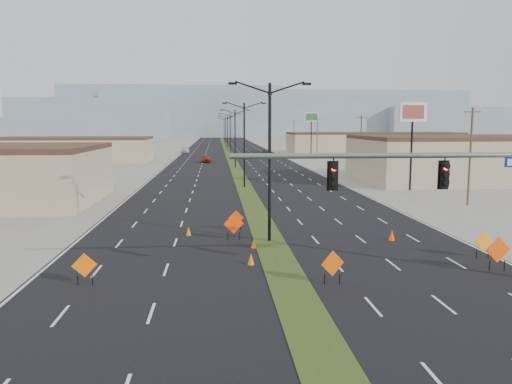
{
  "coord_description": "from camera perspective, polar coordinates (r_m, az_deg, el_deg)",
  "views": [
    {
      "loc": [
        -3.37,
        -19.21,
        7.42
      ],
      "look_at": [
        -0.86,
        12.03,
        3.2
      ],
      "focal_mm": 35.0,
      "sensor_mm": 36.0,
      "label": 1
    }
  ],
  "objects": [
    {
      "name": "construction_sign_0",
      "position": [
        24.75,
        -19.02,
        -8.05
      ],
      "size": [
        1.12,
        0.32,
        1.53
      ],
      "rotation": [
        0.0,
        0.0,
        0.25
      ],
      "color": "#F85C05",
      "rests_on": "ground"
    },
    {
      "name": "median_strip",
      "position": [
        119.49,
        -2.99,
        4.1
      ],
      "size": [
        2.0,
        400.0,
        0.04
      ],
      "primitive_type": "cube",
      "color": "#304418",
      "rests_on": "ground"
    },
    {
      "name": "cone_2",
      "position": [
        33.51,
        15.26,
        -4.8
      ],
      "size": [
        0.51,
        0.51,
        0.68
      ],
      "primitive_type": "cone",
      "rotation": [
        0.0,
        0.0,
        0.29
      ],
      "color": "#F64805",
      "rests_on": "ground"
    },
    {
      "name": "streetlight_1",
      "position": [
        59.34,
        -1.35,
        5.74
      ],
      "size": [
        5.15,
        0.24,
        10.02
      ],
      "color": "black",
      "rests_on": "ground"
    },
    {
      "name": "mesa_west",
      "position": [
        321.16,
        -26.14,
        7.54
      ],
      "size": [
        180.0,
        50.0,
        22.0
      ],
      "primitive_type": "cube",
      "color": "gray",
      "rests_on": "ground"
    },
    {
      "name": "utility_pole_3",
      "position": [
        151.05,
        4.33,
        6.61
      ],
      "size": [
        1.6,
        0.2,
        9.0
      ],
      "color": "#4C3823",
      "rests_on": "ground"
    },
    {
      "name": "utility_pole_1",
      "position": [
        82.63,
        11.89,
        5.61
      ],
      "size": [
        1.6,
        0.2,
        9.0
      ],
      "color": "#4C3823",
      "rests_on": "ground"
    },
    {
      "name": "cone_0",
      "position": [
        30.4,
        -0.26,
        -5.92
      ],
      "size": [
        0.38,
        0.38,
        0.56
      ],
      "primitive_type": "cone",
      "rotation": [
        0.0,
        0.0,
        0.15
      ],
      "color": "orange",
      "rests_on": "ground"
    },
    {
      "name": "construction_sign_4",
      "position": [
        28.33,
        25.93,
        -6.06
      ],
      "size": [
        1.36,
        0.15,
        1.82
      ],
      "rotation": [
        0.0,
        0.0,
        0.08
      ],
      "color": "#F64205",
      "rests_on": "ground"
    },
    {
      "name": "streetlight_2",
      "position": [
        87.3,
        -2.4,
        6.35
      ],
      "size": [
        5.15,
        0.24,
        10.02
      ],
      "color": "black",
      "rests_on": "ground"
    },
    {
      "name": "streetlight_6",
      "position": [
        199.25,
        -3.66,
        7.09
      ],
      "size": [
        5.15,
        0.24,
        10.02
      ],
      "color": "black",
      "rests_on": "ground"
    },
    {
      "name": "car_far",
      "position": [
        133.73,
        -8.11,
        4.75
      ],
      "size": [
        2.48,
        5.4,
        1.53
      ],
      "primitive_type": "imported",
      "rotation": [
        0.0,
        0.0,
        0.06
      ],
      "color": "silver",
      "rests_on": "ground"
    },
    {
      "name": "building_sw_far",
      "position": [
        108.19,
        -20.0,
        4.48
      ],
      "size": [
        30.0,
        14.0,
        4.5
      ],
      "primitive_type": "cube",
      "color": "tan",
      "rests_on": "ground"
    },
    {
      "name": "mesa_east",
      "position": [
        359.5,
        26.28,
        7.14
      ],
      "size": [
        160.0,
        50.0,
        18.0
      ],
      "primitive_type": "cube",
      "color": "gray",
      "rests_on": "ground"
    },
    {
      "name": "construction_sign_2",
      "position": [
        35.38,
        -2.3,
        -3.06
      ],
      "size": [
        1.07,
        0.15,
        1.43
      ],
      "rotation": [
        0.0,
        0.0,
        -0.1
      ],
      "color": "#DF4404",
      "rests_on": "ground"
    },
    {
      "name": "utility_pole_2",
      "position": [
        116.61,
        7.0,
        6.27
      ],
      "size": [
        1.6,
        0.2,
        9.0
      ],
      "color": "#4C3823",
      "rests_on": "ground"
    },
    {
      "name": "streetlight_0",
      "position": [
        31.45,
        1.56,
        4.02
      ],
      "size": [
        5.15,
        0.24,
        10.02
      ],
      "color": "black",
      "rests_on": "ground"
    },
    {
      "name": "utility_pole_0",
      "position": [
        50.08,
        23.28,
        3.91
      ],
      "size": [
        1.6,
        0.2,
        9.0
      ],
      "color": "#4C3823",
      "rests_on": "ground"
    },
    {
      "name": "streetlight_4",
      "position": [
        143.26,
        -3.28,
        6.86
      ],
      "size": [
        5.15,
        0.24,
        10.02
      ],
      "color": "black",
      "rests_on": "ground"
    },
    {
      "name": "streetlight_5",
      "position": [
        171.25,
        -3.5,
        6.99
      ],
      "size": [
        5.15,
        0.24,
        10.02
      ],
      "color": "black",
      "rests_on": "ground"
    },
    {
      "name": "construction_sign_5",
      "position": [
        30.78,
        24.53,
        -5.23
      ],
      "size": [
        1.14,
        0.39,
        1.57
      ],
      "rotation": [
        0.0,
        0.0,
        0.3
      ],
      "color": "orange",
      "rests_on": "ground"
    },
    {
      "name": "building_se_far",
      "position": [
        135.76,
        13.2,
        5.4
      ],
      "size": [
        44.0,
        16.0,
        5.0
      ],
      "primitive_type": "cube",
      "color": "tan",
      "rests_on": "ground"
    },
    {
      "name": "streetlight_3",
      "position": [
        115.28,
        -2.95,
        6.67
      ],
      "size": [
        5.15,
        0.24,
        10.02
      ],
      "color": "black",
      "rests_on": "ground"
    },
    {
      "name": "car_left",
      "position": [
        99.97,
        -5.71,
        3.81
      ],
      "size": [
        1.81,
        4.43,
        1.5
      ],
      "primitive_type": "imported",
      "rotation": [
        0.0,
        0.0,
        -0.01
      ],
      "color": "maroon",
      "rests_on": "ground"
    },
    {
      "name": "signal_mast",
      "position": [
        24.47,
        24.6,
        0.8
      ],
      "size": [
        16.3,
        0.6,
        8.0
      ],
      "color": "slate",
      "rests_on": "ground"
    },
    {
      "name": "ground",
      "position": [
        20.87,
        5.14,
        -13.2
      ],
      "size": [
        600.0,
        600.0,
        0.0
      ],
      "primitive_type": "plane",
      "color": "gray",
      "rests_on": "ground"
    },
    {
      "name": "mesa_backdrop",
      "position": [
        340.36,
        -9.2,
        9.02
      ],
      "size": [
        140.0,
        50.0,
        32.0
      ],
      "primitive_type": "cube",
      "color": "gray",
      "rests_on": "ground"
    },
    {
      "name": "pole_sign_east_far",
      "position": [
        120.08,
        6.36,
        8.18
      ],
      "size": [
        3.39,
        1.16,
        10.43
      ],
      "rotation": [
        0.0,
        0.0,
        -0.25
      ],
      "color": "black",
      "rests_on": "ground"
    },
    {
      "name": "road_surface",
      "position": [
        119.49,
        -2.99,
        4.1
      ],
      "size": [
        25.0,
        400.0,
        0.02
      ],
      "primitive_type": "cube",
      "color": "black",
      "rests_on": "ground"
    },
    {
      "name": "mesa_center",
      "position": [
        322.21,
        3.17,
        8.84
      ],
      "size": [
        220.0,
        50.0,
        28.0
      ],
      "primitive_type": "cube",
      "color": "gray",
      "rests_on": "ground"
    },
    {
      "name": "construction_sign_1",
      "position": [
        32.34,
        -2.57,
        -3.74
      ],
      "size": [
        1.3,
        0.22,
        1.74
      ],
      "rotation": [
        0.0,
        0.0,
        0.14
      ],
      "color": "#F93905",
      "rests_on": "ground"
    },
    {
      "name": "building_se_near",
      "position": [
        74.44,
        25.59,
        3.33
      ],
      "size": [
        36.0,
        18.0,
        5.5
      ],
      "primitive_type": "cube",
      "color": "tan",
      "rests_on": "ground"
    },
    {
      "name": "pole_sign_east_near",
      "position": [
        59.53,
        17.47,
        8.03
      ],
      "size": [
        3.27,
        0.73,
        9.96
      ],
      "rotation": [
        0.0,
        0.0,
        0.11
      ],
      "color": "black",
      "rests_on": "ground"
    },
    {
      "name": "car_mid",
      "position": [
        121.44,
        1.05,
        4.47
      ],
      "size": [
        1.82,
        4.03,
        1.28
      ],
      "primitive_type": "imported",
      "rotation": [
        0.0,
        0.0,
        -0.12
      ],
      "color": "black",
      "rests_on": "ground"
    },
    {
      "name": "construction_sign_3",
      "position": [
        23.75,
        8.74,
        -8.21
      ],
      "size": [
        1.17,
        0.44,
        1.63
      ],
      "rotation": [
        0.0,
        0.0,
        0.34
      ],
      "color": "#D74B04",
      "rests_on": "ground"
    },
    {
      "name": "cone_3",
      "position": [
        34.07,
        -7.72,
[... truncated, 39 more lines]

